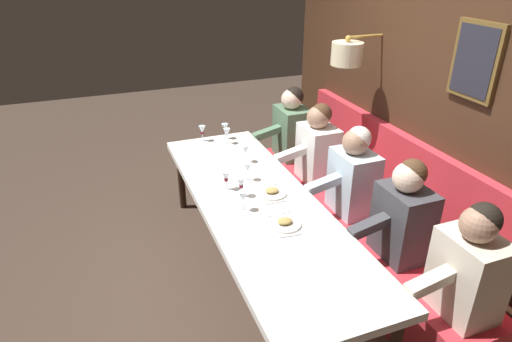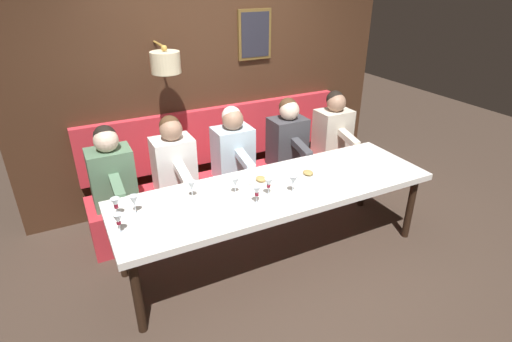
{
  "view_description": "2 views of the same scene",
  "coord_description": "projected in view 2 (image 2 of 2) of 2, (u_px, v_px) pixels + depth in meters",
  "views": [
    {
      "loc": [
        -1.1,
        -2.82,
        2.53
      ],
      "look_at": [
        0.05,
        0.18,
        0.92
      ],
      "focal_mm": 31.14,
      "sensor_mm": 36.0,
      "label": 1
    },
    {
      "loc": [
        -2.74,
        1.6,
        2.47
      ],
      "look_at": [
        0.05,
        0.18,
        0.92
      ],
      "focal_mm": 28.36,
      "sensor_mm": 36.0,
      "label": 2
    }
  ],
  "objects": [
    {
      "name": "diner_far",
      "position": [
        173.0,
        157.0,
        4.0
      ],
      "size": [
        0.6,
        0.4,
        0.79
      ],
      "color": "white",
      "rests_on": "banquette_bench"
    },
    {
      "name": "wine_glass_2",
      "position": [
        116.0,
        204.0,
        3.12
      ],
      "size": [
        0.07,
        0.07,
        0.16
      ],
      "color": "silver",
      "rests_on": "dining_table"
    },
    {
      "name": "wine_glass_3",
      "position": [
        257.0,
        192.0,
        3.3
      ],
      "size": [
        0.07,
        0.07,
        0.16
      ],
      "color": "silver",
      "rests_on": "dining_table"
    },
    {
      "name": "dining_table",
      "position": [
        276.0,
        193.0,
        3.63
      ],
      "size": [
        0.9,
        2.91,
        0.74
      ],
      "color": "white",
      "rests_on": "ground_plane"
    },
    {
      "name": "wine_glass_0",
      "position": [
        118.0,
        220.0,
        2.92
      ],
      "size": [
        0.07,
        0.07,
        0.16
      ],
      "color": "silver",
      "rests_on": "dining_table"
    },
    {
      "name": "banquette_bench",
      "position": [
        236.0,
        193.0,
        4.54
      ],
      "size": [
        0.52,
        3.11,
        0.45
      ],
      "primitive_type": "cube",
      "color": "red",
      "rests_on": "ground_plane"
    },
    {
      "name": "wine_glass_4",
      "position": [
        235.0,
        182.0,
        3.44
      ],
      "size": [
        0.07,
        0.07,
        0.16
      ],
      "color": "silver",
      "rests_on": "dining_table"
    },
    {
      "name": "wine_glass_6",
      "position": [
        293.0,
        181.0,
        3.46
      ],
      "size": [
        0.07,
        0.07,
        0.16
      ],
      "color": "silver",
      "rests_on": "dining_table"
    },
    {
      "name": "diner_middle",
      "position": [
        233.0,
        146.0,
        4.26
      ],
      "size": [
        0.6,
        0.4,
        0.79
      ],
      "color": "silver",
      "rests_on": "banquette_bench"
    },
    {
      "name": "wine_glass_7",
      "position": [
        134.0,
        201.0,
        3.16
      ],
      "size": [
        0.07,
        0.07,
        0.16
      ],
      "color": "silver",
      "rests_on": "dining_table"
    },
    {
      "name": "diner_farthest",
      "position": [
        111.0,
        169.0,
        3.76
      ],
      "size": [
        0.6,
        0.4,
        0.79
      ],
      "color": "#567A5B",
      "rests_on": "banquette_bench"
    },
    {
      "name": "ground_plane",
      "position": [
        275.0,
        254.0,
        3.93
      ],
      "size": [
        12.0,
        12.0,
        0.0
      ],
      "primitive_type": "plane",
      "color": "#423328"
    },
    {
      "name": "back_wall_panel",
      "position": [
        212.0,
        82.0,
        4.49
      ],
      "size": [
        0.59,
        4.31,
        2.9
      ],
      "color": "#422819",
      "rests_on": "ground_plane"
    },
    {
      "name": "wine_glass_5",
      "position": [
        192.0,
        186.0,
        3.38
      ],
      "size": [
        0.07,
        0.07,
        0.16
      ],
      "color": "silver",
      "rests_on": "dining_table"
    },
    {
      "name": "place_setting_1",
      "position": [
        261.0,
        181.0,
        3.69
      ],
      "size": [
        0.24,
        0.32,
        0.05
      ],
      "color": "silver",
      "rests_on": "dining_table"
    },
    {
      "name": "wine_glass_1",
      "position": [
        269.0,
        183.0,
        3.42
      ],
      "size": [
        0.07,
        0.07,
        0.16
      ],
      "color": "silver",
      "rests_on": "dining_table"
    },
    {
      "name": "place_setting_0",
      "position": [
        308.0,
        174.0,
        3.8
      ],
      "size": [
        0.24,
        0.32,
        0.05
      ],
      "color": "silver",
      "rests_on": "dining_table"
    },
    {
      "name": "diner_near",
      "position": [
        288.0,
        135.0,
        4.54
      ],
      "size": [
        0.6,
        0.4,
        0.79
      ],
      "color": "#3D3D42",
      "rests_on": "banquette_bench"
    },
    {
      "name": "diner_nearest",
      "position": [
        334.0,
        126.0,
        4.79
      ],
      "size": [
        0.6,
        0.4,
        0.79
      ],
      "color": "beige",
      "rests_on": "banquette_bench"
    }
  ]
}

